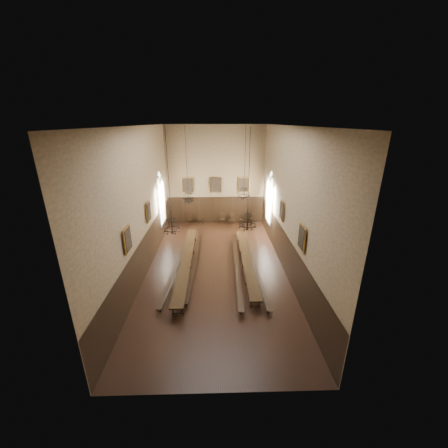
{
  "coord_description": "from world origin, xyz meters",
  "views": [
    {
      "loc": [
        0.08,
        -16.15,
        9.23
      ],
      "look_at": [
        0.57,
        1.5,
        2.6
      ],
      "focal_mm": 22.0,
      "sensor_mm": 36.0,
      "label": 1
    }
  ],
  "objects_px": {
    "bench_right_outer": "(254,266)",
    "table_left": "(187,264)",
    "bench_left_outer": "(177,266)",
    "chair_4": "(222,220)",
    "chandelier_front_right": "(248,219)",
    "bench_right_inner": "(237,266)",
    "table_right": "(246,263)",
    "chair_6": "(242,221)",
    "chandelier_front_left": "(172,223)",
    "chair_7": "(252,220)",
    "chair_2": "(200,221)",
    "chandelier_back_left": "(188,195)",
    "chair_1": "(190,221)",
    "chandelier_back_right": "(244,191)",
    "chair_5": "(232,221)",
    "bench_left_inner": "(195,264)"
  },
  "relations": [
    {
      "from": "table_left",
      "to": "chair_7",
      "type": "distance_m",
      "value": 10.18
    },
    {
      "from": "chair_4",
      "to": "chair_7",
      "type": "height_order",
      "value": "chair_4"
    },
    {
      "from": "bench_left_outer",
      "to": "chair_2",
      "type": "distance_m",
      "value": 8.67
    },
    {
      "from": "table_left",
      "to": "chandelier_front_left",
      "type": "bearing_deg",
      "value": -99.1
    },
    {
      "from": "bench_right_inner",
      "to": "chandelier_back_left",
      "type": "relative_size",
      "value": 1.89
    },
    {
      "from": "bench_right_outer",
      "to": "table_left",
      "type": "bearing_deg",
      "value": 177.84
    },
    {
      "from": "chandelier_front_right",
      "to": "bench_right_inner",
      "type": "bearing_deg",
      "value": 102.16
    },
    {
      "from": "chair_6",
      "to": "chandelier_front_right",
      "type": "relative_size",
      "value": 0.17
    },
    {
      "from": "bench_right_inner",
      "to": "chair_6",
      "type": "bearing_deg",
      "value": 82.85
    },
    {
      "from": "chair_5",
      "to": "chandelier_front_left",
      "type": "bearing_deg",
      "value": -89.89
    },
    {
      "from": "table_left",
      "to": "chandelier_back_left",
      "type": "bearing_deg",
      "value": 90.27
    },
    {
      "from": "chair_7",
      "to": "chair_4",
      "type": "bearing_deg",
      "value": 162.37
    },
    {
      "from": "chandelier_front_left",
      "to": "chandelier_front_right",
      "type": "bearing_deg",
      "value": 6.22
    },
    {
      "from": "chair_6",
      "to": "chandelier_front_left",
      "type": "bearing_deg",
      "value": -98.06
    },
    {
      "from": "chandelier_front_right",
      "to": "chair_5",
      "type": "bearing_deg",
      "value": 91.53
    },
    {
      "from": "chair_4",
      "to": "chandelier_front_right",
      "type": "distance_m",
      "value": 11.36
    },
    {
      "from": "bench_right_inner",
      "to": "bench_right_outer",
      "type": "xyz_separation_m",
      "value": [
        1.16,
        -0.08,
        -0.01
      ]
    },
    {
      "from": "chandelier_front_left",
      "to": "chandelier_back_left",
      "type": "bearing_deg",
      "value": 86.04
    },
    {
      "from": "chair_1",
      "to": "chandelier_back_right",
      "type": "distance_m",
      "value": 8.51
    },
    {
      "from": "bench_left_inner",
      "to": "chandelier_front_right",
      "type": "relative_size",
      "value": 1.72
    },
    {
      "from": "chair_4",
      "to": "chair_7",
      "type": "relative_size",
      "value": 1.05
    },
    {
      "from": "chair_2",
      "to": "chandelier_front_left",
      "type": "relative_size",
      "value": 0.18
    },
    {
      "from": "table_right",
      "to": "chair_5",
      "type": "bearing_deg",
      "value": 93.68
    },
    {
      "from": "table_right",
      "to": "chair_6",
      "type": "height_order",
      "value": "chair_6"
    },
    {
      "from": "chair_6",
      "to": "table_left",
      "type": "bearing_deg",
      "value": -101.61
    },
    {
      "from": "bench_left_inner",
      "to": "chair_7",
      "type": "distance_m",
      "value": 9.67
    },
    {
      "from": "chair_6",
      "to": "bench_right_outer",
      "type": "bearing_deg",
      "value": -74.15
    },
    {
      "from": "chair_7",
      "to": "chandelier_back_left",
      "type": "bearing_deg",
      "value": -150.35
    },
    {
      "from": "chair_6",
      "to": "chair_1",
      "type": "bearing_deg",
      "value": -164.75
    },
    {
      "from": "table_left",
      "to": "bench_right_inner",
      "type": "height_order",
      "value": "table_left"
    },
    {
      "from": "bench_left_inner",
      "to": "chandelier_front_right",
      "type": "xyz_separation_m",
      "value": [
        3.21,
        -2.24,
        3.93
      ]
    },
    {
      "from": "bench_left_inner",
      "to": "chair_7",
      "type": "xyz_separation_m",
      "value": [
        4.9,
        8.33,
        0.03
      ]
    },
    {
      "from": "chair_6",
      "to": "chandelier_back_left",
      "type": "distance_m",
      "value": 8.26
    },
    {
      "from": "table_left",
      "to": "chair_6",
      "type": "xyz_separation_m",
      "value": [
        4.39,
        8.62,
        -0.12
      ]
    },
    {
      "from": "table_left",
      "to": "chandelier_back_right",
      "type": "height_order",
      "value": "chandelier_back_right"
    },
    {
      "from": "table_right",
      "to": "chair_7",
      "type": "bearing_deg",
      "value": 80.47
    },
    {
      "from": "chair_4",
      "to": "chair_2",
      "type": "bearing_deg",
      "value": -176.08
    },
    {
      "from": "chair_4",
      "to": "bench_left_outer",
      "type": "bearing_deg",
      "value": -107.5
    },
    {
      "from": "chair_7",
      "to": "chair_5",
      "type": "bearing_deg",
      "value": 164.12
    },
    {
      "from": "bench_right_outer",
      "to": "chair_5",
      "type": "bearing_deg",
      "value": 96.79
    },
    {
      "from": "bench_right_inner",
      "to": "chair_2",
      "type": "height_order",
      "value": "chair_2"
    },
    {
      "from": "table_right",
      "to": "chair_6",
      "type": "xyz_separation_m",
      "value": [
        0.43,
        8.49,
        -0.09
      ]
    },
    {
      "from": "table_left",
      "to": "chair_2",
      "type": "relative_size",
      "value": 10.91
    },
    {
      "from": "bench_left_outer",
      "to": "chandelier_back_right",
      "type": "relative_size",
      "value": 1.93
    },
    {
      "from": "chair_4",
      "to": "chair_7",
      "type": "xyz_separation_m",
      "value": [
        2.86,
        -0.04,
        -0.01
      ]
    },
    {
      "from": "chair_2",
      "to": "chair_1",
      "type": "bearing_deg",
      "value": 172.22
    },
    {
      "from": "bench_left_outer",
      "to": "chair_4",
      "type": "relative_size",
      "value": 9.27
    },
    {
      "from": "chair_1",
      "to": "chandelier_back_right",
      "type": "bearing_deg",
      "value": -59.45
    },
    {
      "from": "chandelier_back_left",
      "to": "bench_right_inner",
      "type": "bearing_deg",
      "value": -42.34
    },
    {
      "from": "bench_left_outer",
      "to": "chair_4",
      "type": "xyz_separation_m",
      "value": [
        3.17,
        8.64,
        0.04
      ]
    }
  ]
}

